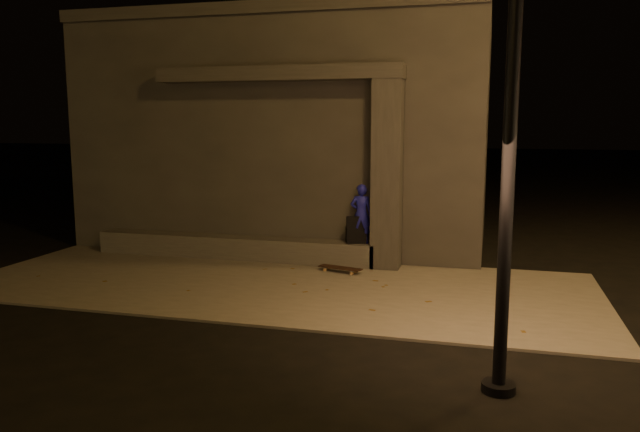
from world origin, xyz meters
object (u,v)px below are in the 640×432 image
(column, at_px, (387,175))
(skateboard, at_px, (340,268))
(skateboarder, at_px, (361,214))
(backpack, at_px, (356,233))

(column, height_order, skateboard, column)
(skateboarder, height_order, backpack, skateboarder)
(column, xyz_separation_m, skateboarder, (-0.50, 0.00, -0.77))
(skateboard, bearing_deg, column, 55.35)
(column, bearing_deg, backpack, -180.00)
(column, distance_m, backpack, 1.31)
(skateboarder, relative_size, backpack, 2.15)
(skateboarder, xyz_separation_m, skateboard, (-0.26, -0.65, -0.96))
(column, distance_m, skateboarder, 0.92)
(column, distance_m, skateboard, 1.99)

